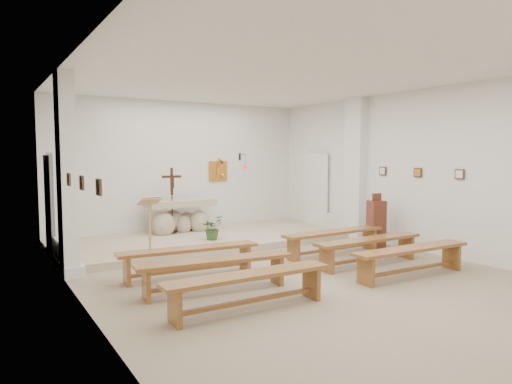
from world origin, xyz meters
TOP-DOWN VIEW (x-y plane):
  - ground at (0.00, 0.00)m, footprint 7.00×10.00m
  - wall_left at (-3.49, 0.00)m, footprint 0.02×10.00m
  - wall_right at (3.49, 0.00)m, footprint 0.02×10.00m
  - wall_back at (0.00, 4.99)m, footprint 7.00×0.02m
  - ceiling at (0.00, 0.00)m, footprint 7.00×10.00m
  - sanctuary_platform at (0.00, 3.50)m, footprint 6.98×3.00m
  - pilaster_left at (-3.37, 2.00)m, footprint 0.26×0.55m
  - pilaster_right at (3.37, 2.00)m, footprint 0.26×0.55m
  - gold_wall_relief at (1.05, 4.96)m, footprint 0.55×0.04m
  - sanctuary_lamp at (1.75, 4.71)m, footprint 0.11×0.36m
  - station_frame_left_front at (-3.47, -0.80)m, footprint 0.03×0.20m
  - station_frame_left_mid at (-3.47, 0.20)m, footprint 0.03×0.20m
  - station_frame_left_rear at (-3.47, 1.20)m, footprint 0.03×0.20m
  - station_frame_right_front at (3.47, -0.80)m, footprint 0.03×0.20m
  - station_frame_right_mid at (3.47, 0.20)m, footprint 0.03×0.20m
  - station_frame_right_rear at (3.47, 1.20)m, footprint 0.03×0.20m
  - radiator_left at (-3.43, 2.70)m, footprint 0.10×0.85m
  - radiator_right at (3.43, 2.70)m, footprint 0.10×0.85m
  - altar at (-0.33, 4.40)m, footprint 1.75×0.81m
  - lectern at (-1.82, 2.29)m, footprint 0.45×0.39m
  - crucifix_stand at (-0.57, 4.30)m, footprint 0.49×0.21m
  - potted_plant at (-0.10, 3.03)m, footprint 0.64×0.61m
  - donation_pedestal at (2.97, 0.90)m, footprint 0.41×0.41m
  - bench_left_front at (-1.63, 0.81)m, footprint 2.47×0.62m
  - bench_right_front at (1.63, 0.81)m, footprint 2.45×0.42m
  - bench_left_second at (-1.63, -0.19)m, footprint 2.48×0.71m
  - bench_right_second at (1.63, -0.19)m, footprint 2.45×0.40m
  - bench_left_third at (-1.63, -1.19)m, footprint 2.45×0.43m
  - bench_right_third at (1.63, -1.19)m, footprint 2.46×0.46m

SIDE VIEW (x-z plane):
  - ground at x=0.00m, z-range 0.00..0.00m
  - sanctuary_platform at x=0.00m, z-range 0.00..0.15m
  - radiator_left at x=-3.43m, z-range 0.01..0.53m
  - radiator_right at x=3.43m, z-range 0.01..0.53m
  - bench_left_front at x=-1.63m, z-range 0.13..0.65m
  - bench_right_front at x=1.63m, z-range 0.13..0.65m
  - bench_left_second at x=-1.63m, z-range 0.13..0.65m
  - bench_right_second at x=1.63m, z-range 0.13..0.65m
  - bench_left_third at x=-1.63m, z-range 0.13..0.65m
  - bench_right_third at x=1.63m, z-range 0.13..0.65m
  - potted_plant at x=-0.10m, z-range 0.15..0.70m
  - altar at x=-0.33m, z-range 0.05..0.94m
  - donation_pedestal at x=2.97m, z-range -0.07..1.16m
  - lectern at x=-1.82m, z-range 0.14..1.30m
  - crucifix_stand at x=-0.57m, z-range 0.28..1.91m
  - gold_wall_relief at x=1.05m, z-range 1.38..1.92m
  - station_frame_left_front at x=-3.47m, z-range 1.62..1.82m
  - station_frame_left_mid at x=-3.47m, z-range 1.62..1.82m
  - station_frame_left_rear at x=-3.47m, z-range 1.62..1.82m
  - station_frame_right_front at x=3.47m, z-range 1.62..1.82m
  - station_frame_right_mid at x=3.47m, z-range 1.62..1.82m
  - station_frame_right_rear at x=3.47m, z-range 1.62..1.82m
  - wall_left at x=-3.49m, z-range 0.00..3.50m
  - wall_right at x=3.49m, z-range 0.00..3.50m
  - wall_back at x=0.00m, z-range 0.00..3.50m
  - pilaster_left at x=-3.37m, z-range 0.00..3.50m
  - pilaster_right at x=3.37m, z-range 0.00..3.50m
  - sanctuary_lamp at x=1.75m, z-range 1.59..2.03m
  - ceiling at x=0.00m, z-range 3.48..3.50m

